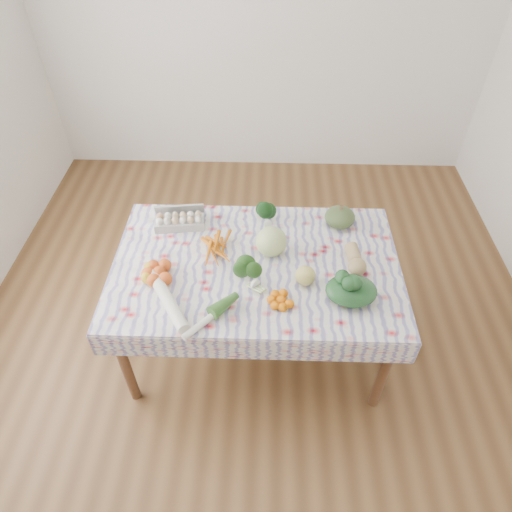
# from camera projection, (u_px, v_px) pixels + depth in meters

# --- Properties ---
(ground) EXTENTS (4.50, 4.50, 0.00)m
(ground) POSITION_uv_depth(u_px,v_px,m) (256.00, 341.00, 3.16)
(ground) COLOR brown
(ground) RESTS_ON ground
(wall_back) EXTENTS (4.00, 0.04, 2.80)m
(wall_back) POSITION_uv_depth(u_px,v_px,m) (264.00, 18.00, 3.80)
(wall_back) COLOR white
(wall_back) RESTS_ON ground
(dining_table) EXTENTS (1.60, 1.00, 0.75)m
(dining_table) POSITION_uv_depth(u_px,v_px,m) (256.00, 273.00, 2.69)
(dining_table) COLOR brown
(dining_table) RESTS_ON ground
(tablecloth) EXTENTS (1.66, 1.06, 0.01)m
(tablecloth) POSITION_uv_depth(u_px,v_px,m) (256.00, 264.00, 2.64)
(tablecloth) COLOR silver
(tablecloth) RESTS_ON dining_table
(egg_carton) EXTENTS (0.32, 0.16, 0.08)m
(egg_carton) POSITION_uv_depth(u_px,v_px,m) (180.00, 222.00, 2.84)
(egg_carton) COLOR #B0B0AB
(egg_carton) RESTS_ON tablecloth
(carrot_bunch) EXTENTS (0.28, 0.26, 0.04)m
(carrot_bunch) POSITION_uv_depth(u_px,v_px,m) (216.00, 249.00, 2.69)
(carrot_bunch) COLOR orange
(carrot_bunch) RESTS_ON tablecloth
(kale_bunch) EXTENTS (0.15, 0.14, 0.12)m
(kale_bunch) POSITION_uv_depth(u_px,v_px,m) (268.00, 216.00, 2.84)
(kale_bunch) COLOR #103310
(kale_bunch) RESTS_ON tablecloth
(kabocha_squash) EXTENTS (0.25, 0.25, 0.12)m
(kabocha_squash) POSITION_uv_depth(u_px,v_px,m) (340.00, 217.00, 2.84)
(kabocha_squash) COLOR #41552B
(kabocha_squash) RESTS_ON tablecloth
(cabbage) EXTENTS (0.19, 0.19, 0.18)m
(cabbage) POSITION_uv_depth(u_px,v_px,m) (271.00, 242.00, 2.63)
(cabbage) COLOR #BCD081
(cabbage) RESTS_ON tablecloth
(butternut_squash) EXTENTS (0.12, 0.23, 0.10)m
(butternut_squash) POSITION_uv_depth(u_px,v_px,m) (355.00, 259.00, 2.59)
(butternut_squash) COLOR tan
(butternut_squash) RESTS_ON tablecloth
(orange_cluster) EXTENTS (0.29, 0.29, 0.08)m
(orange_cluster) POSITION_uv_depth(u_px,v_px,m) (159.00, 272.00, 2.52)
(orange_cluster) COLOR #DC571B
(orange_cluster) RESTS_ON tablecloth
(broccoli) EXTENTS (0.20, 0.20, 0.10)m
(broccoli) POSITION_uv_depth(u_px,v_px,m) (250.00, 277.00, 2.48)
(broccoli) COLOR #235019
(broccoli) RESTS_ON tablecloth
(mandarin_cluster) EXTENTS (0.22, 0.22, 0.05)m
(mandarin_cluster) POSITION_uv_depth(u_px,v_px,m) (281.00, 300.00, 2.40)
(mandarin_cluster) COLOR orange
(mandarin_cluster) RESTS_ON tablecloth
(grapefruit) EXTENTS (0.11, 0.11, 0.11)m
(grapefruit) POSITION_uv_depth(u_px,v_px,m) (305.00, 276.00, 2.49)
(grapefruit) COLOR #C5BB5C
(grapefruit) RESTS_ON tablecloth
(spinach_bag) EXTENTS (0.28, 0.22, 0.12)m
(spinach_bag) POSITION_uv_depth(u_px,v_px,m) (351.00, 291.00, 2.40)
(spinach_bag) COLOR #153719
(spinach_bag) RESTS_ON tablecloth
(daikon) EXTENTS (0.30, 0.43, 0.07)m
(daikon) POSITION_uv_depth(u_px,v_px,m) (168.00, 300.00, 2.39)
(daikon) COLOR white
(daikon) RESTS_ON tablecloth
(leek) EXTENTS (0.27, 0.29, 0.04)m
(leek) POSITION_uv_depth(u_px,v_px,m) (210.00, 317.00, 2.33)
(leek) COLOR white
(leek) RESTS_ON tablecloth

